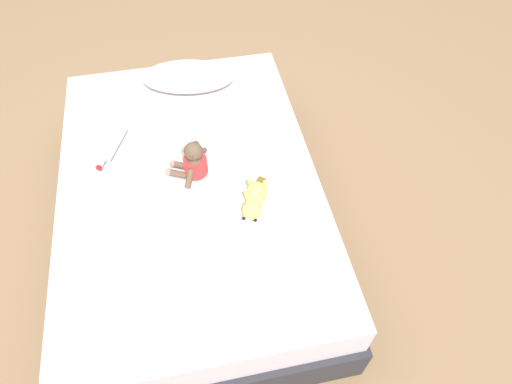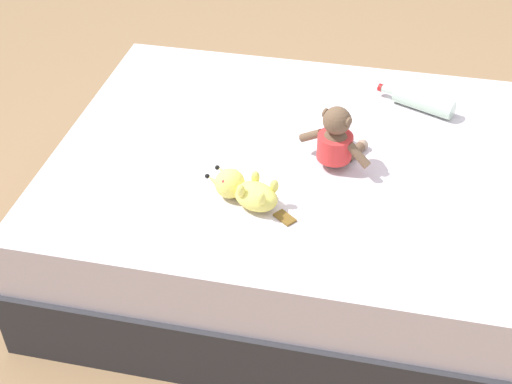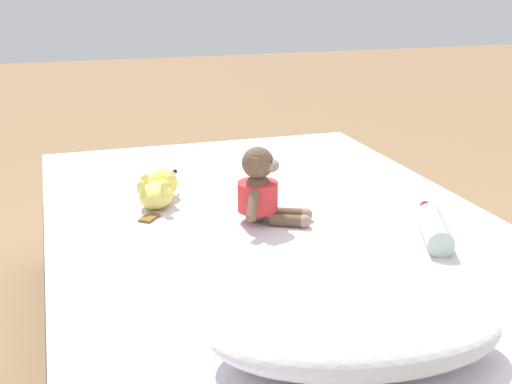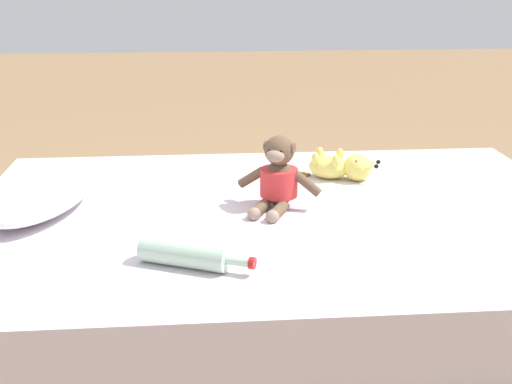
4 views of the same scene
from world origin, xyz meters
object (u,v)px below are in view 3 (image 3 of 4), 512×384
at_px(glass_bottle, 434,228).
at_px(plush_yellow_creature, 159,189).
at_px(bed, 272,294).
at_px(plush_monkey, 261,191).
at_px(pillow, 357,331).

bearing_deg(glass_bottle, plush_yellow_creature, -38.56).
height_order(bed, plush_monkey, plush_monkey).
xyz_separation_m(pillow, glass_bottle, (-0.47, -0.48, -0.02)).
xyz_separation_m(plush_monkey, plush_yellow_creature, (0.27, -0.26, -0.05)).
xyz_separation_m(bed, plush_yellow_creature, (0.31, -0.26, 0.30)).
xyz_separation_m(pillow, plush_monkey, (-0.05, -0.77, 0.04)).
xyz_separation_m(plush_yellow_creature, glass_bottle, (-0.69, 0.55, -0.01)).
distance_m(bed, pillow, 0.84).
relative_size(bed, pillow, 3.26).
xyz_separation_m(bed, pillow, (0.09, 0.77, 0.31)).
bearing_deg(pillow, plush_monkey, -93.75).
xyz_separation_m(plush_monkey, glass_bottle, (-0.42, 0.29, -0.06)).
relative_size(plush_monkey, plush_yellow_creature, 0.84).
height_order(pillow, plush_yellow_creature, pillow).
bearing_deg(pillow, plush_yellow_creature, -78.06).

